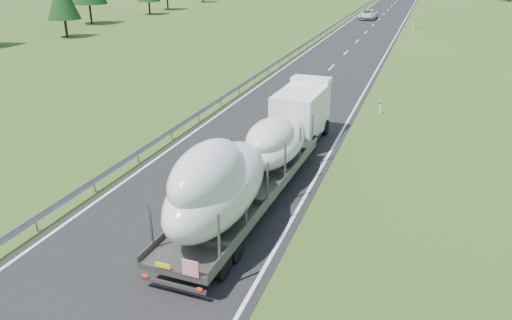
% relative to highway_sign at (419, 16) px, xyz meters
% --- Properties ---
extents(road_surface, '(10.00, 400.00, 0.02)m').
position_rel_highway_sign_xyz_m(road_surface, '(-7.20, 20.00, -1.80)').
color(road_surface, black).
rests_on(road_surface, ground).
extents(guardrail, '(0.10, 400.00, 0.76)m').
position_rel_highway_sign_xyz_m(guardrail, '(-12.50, 19.94, -1.21)').
color(guardrail, slate).
rests_on(guardrail, ground).
extents(highway_sign, '(0.08, 0.90, 2.60)m').
position_rel_highway_sign_xyz_m(highway_sign, '(0.00, 0.00, 0.00)').
color(highway_sign, slate).
rests_on(highway_sign, ground).
extents(boat_truck, '(3.20, 19.28, 4.54)m').
position_rel_highway_sign_xyz_m(boat_truck, '(-4.78, -65.80, 0.45)').
color(boat_truck, white).
rests_on(boat_truck, ground).
extents(distant_van, '(3.09, 6.31, 1.73)m').
position_rel_highway_sign_xyz_m(distant_van, '(-9.10, 9.36, -0.95)').
color(distant_van, silver).
rests_on(distant_van, ground).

